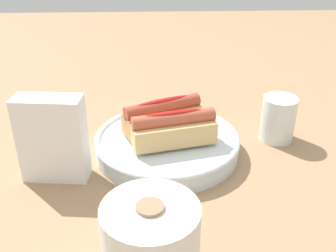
% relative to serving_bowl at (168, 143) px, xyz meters
% --- Properties ---
extents(ground_plane, '(2.40, 2.40, 0.00)m').
position_rel_serving_bowl_xyz_m(ground_plane, '(0.00, -0.02, -0.02)').
color(ground_plane, '#9E7A56').
extents(serving_bowl, '(0.27, 0.27, 0.04)m').
position_rel_serving_bowl_xyz_m(serving_bowl, '(0.00, 0.00, 0.00)').
color(serving_bowl, silver).
rests_on(serving_bowl, ground_plane).
extents(hotdog_front, '(0.16, 0.11, 0.06)m').
position_rel_serving_bowl_xyz_m(hotdog_front, '(0.01, -0.03, 0.04)').
color(hotdog_front, tan).
rests_on(hotdog_front, serving_bowl).
extents(hotdog_back, '(0.16, 0.08, 0.06)m').
position_rel_serving_bowl_xyz_m(hotdog_back, '(-0.01, 0.03, 0.04)').
color(hotdog_back, '#DBB270').
rests_on(hotdog_back, serving_bowl).
extents(water_glass, '(0.07, 0.07, 0.09)m').
position_rel_serving_bowl_xyz_m(water_glass, '(-0.22, -0.04, 0.02)').
color(water_glass, white).
rests_on(water_glass, ground_plane).
extents(napkin_box, '(0.11, 0.05, 0.15)m').
position_rel_serving_bowl_xyz_m(napkin_box, '(0.19, 0.07, 0.06)').
color(napkin_box, white).
rests_on(napkin_box, ground_plane).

